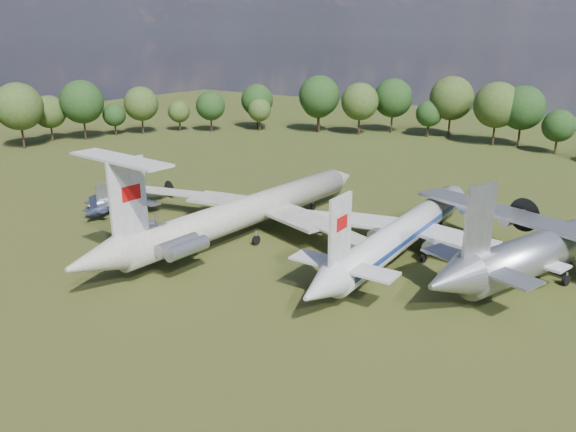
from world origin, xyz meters
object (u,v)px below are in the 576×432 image
Objects in this scene: small_prop_west at (112,207)px; small_prop_northwest at (132,200)px; an12_transport at (551,252)px; person_on_il62 at (156,219)px; tu104_jet at (405,236)px; il62_airliner at (248,216)px.

small_prop_northwest reaches higher than small_prop_west.
an12_transport reaches higher than small_prop_west.
small_prop_west is 26.03m from person_on_il62.
tu104_jet is 45.37m from small_prop_west.
person_on_il62 is (22.84, -11.26, 5.42)m from small_prop_west.
il62_airliner is 37.93m from an12_transport.
il62_airliner reaches higher than small_prop_west.
tu104_jet is at bearing -147.92° from an12_transport.
small_prop_west is at bearing -166.49° from il62_airliner.
il62_airliner is 21.30m from tu104_jet.
person_on_il62 is (-21.36, -21.39, 3.91)m from tu104_jet.
person_on_il62 is at bearing -136.37° from tu104_jet.
small_prop_west is 7.92× the size of person_on_il62.
small_prop_west is at bearing -28.79° from person_on_il62.
il62_airliner is at bearing 9.10° from small_prop_northwest.
tu104_jet is 1.16× the size of an12_transport.
tu104_jet is 3.70× the size of small_prop_west.
an12_transport is 61.27m from small_prop_northwest.
small_prop_northwest is at bearing -173.42° from tu104_jet.
tu104_jet is 44.66m from small_prop_northwest.
person_on_il62 is (-37.61, -25.04, 3.58)m from an12_transport.
small_prop_northwest is (-23.73, -0.35, -1.59)m from il62_airliner.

